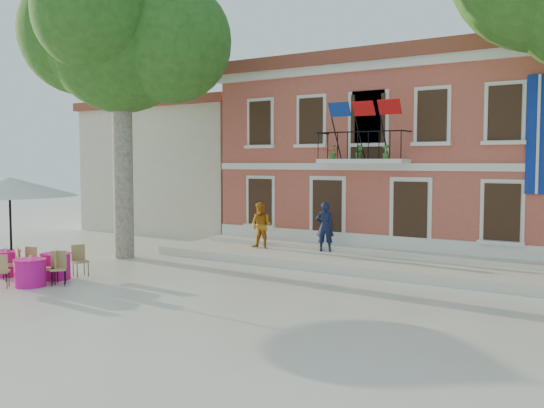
{
  "coord_description": "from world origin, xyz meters",
  "views": [
    {
      "loc": [
        10.9,
        -13.86,
        3.48
      ],
      "look_at": [
        -0.43,
        3.5,
        2.03
      ],
      "focal_mm": 40.0,
      "sensor_mm": 36.0,
      "label": 1
    }
  ],
  "objects_px": {
    "plane_tree_west": "(121,38)",
    "cafe_table_1": "(56,265)",
    "pedestrian_orange": "(261,225)",
    "cafe_table_0": "(30,272)",
    "patio_umbrella": "(9,187)",
    "cafe_table_2": "(6,262)",
    "pedestrian_navy": "(325,227)"
  },
  "relations": [
    {
      "from": "plane_tree_west",
      "to": "cafe_table_1",
      "type": "relative_size",
      "value": 5.79
    },
    {
      "from": "pedestrian_orange",
      "to": "cafe_table_1",
      "type": "bearing_deg",
      "value": -113.63
    },
    {
      "from": "cafe_table_0",
      "to": "patio_umbrella",
      "type": "bearing_deg",
      "value": 158.89
    },
    {
      "from": "plane_tree_west",
      "to": "pedestrian_orange",
      "type": "xyz_separation_m",
      "value": [
        3.97,
        2.99,
        -6.69
      ]
    },
    {
      "from": "plane_tree_west",
      "to": "cafe_table_2",
      "type": "relative_size",
      "value": 5.52
    },
    {
      "from": "patio_umbrella",
      "to": "pedestrian_orange",
      "type": "distance_m",
      "value": 8.59
    },
    {
      "from": "pedestrian_orange",
      "to": "pedestrian_navy",
      "type": "bearing_deg",
      "value": 11.62
    },
    {
      "from": "pedestrian_orange",
      "to": "cafe_table_2",
      "type": "relative_size",
      "value": 0.88
    },
    {
      "from": "pedestrian_orange",
      "to": "cafe_table_2",
      "type": "height_order",
      "value": "pedestrian_orange"
    },
    {
      "from": "pedestrian_navy",
      "to": "cafe_table_1",
      "type": "xyz_separation_m",
      "value": [
        -5.0,
        -7.52,
        -0.75
      ]
    },
    {
      "from": "plane_tree_west",
      "to": "patio_umbrella",
      "type": "bearing_deg",
      "value": -95.95
    },
    {
      "from": "pedestrian_navy",
      "to": "cafe_table_0",
      "type": "xyz_separation_m",
      "value": [
        -4.7,
        -8.59,
        -0.76
      ]
    },
    {
      "from": "patio_umbrella",
      "to": "cafe_table_2",
      "type": "xyz_separation_m",
      "value": [
        0.05,
        -0.23,
        -2.29
      ]
    },
    {
      "from": "cafe_table_0",
      "to": "pedestrian_orange",
      "type": "bearing_deg",
      "value": 73.5
    },
    {
      "from": "plane_tree_west",
      "to": "pedestrian_orange",
      "type": "distance_m",
      "value": 8.34
    },
    {
      "from": "plane_tree_west",
      "to": "cafe_table_1",
      "type": "height_order",
      "value": "plane_tree_west"
    },
    {
      "from": "cafe_table_0",
      "to": "cafe_table_2",
      "type": "bearing_deg",
      "value": 164.31
    },
    {
      "from": "plane_tree_west",
      "to": "patio_umbrella",
      "type": "height_order",
      "value": "plane_tree_west"
    },
    {
      "from": "cafe_table_0",
      "to": "cafe_table_1",
      "type": "height_order",
      "value": "same"
    },
    {
      "from": "patio_umbrella",
      "to": "cafe_table_1",
      "type": "bearing_deg",
      "value": 9.15
    },
    {
      "from": "plane_tree_west",
      "to": "cafe_table_0",
      "type": "distance_m",
      "value": 9.09
    },
    {
      "from": "patio_umbrella",
      "to": "pedestrian_navy",
      "type": "xyz_separation_m",
      "value": [
        6.74,
        7.8,
        -1.53
      ]
    },
    {
      "from": "pedestrian_navy",
      "to": "cafe_table_1",
      "type": "relative_size",
      "value": 0.96
    },
    {
      "from": "pedestrian_navy",
      "to": "cafe_table_0",
      "type": "height_order",
      "value": "pedestrian_navy"
    },
    {
      "from": "patio_umbrella",
      "to": "pedestrian_orange",
      "type": "height_order",
      "value": "patio_umbrella"
    },
    {
      "from": "pedestrian_navy",
      "to": "cafe_table_2",
      "type": "relative_size",
      "value": 0.91
    },
    {
      "from": "patio_umbrella",
      "to": "pedestrian_orange",
      "type": "xyz_separation_m",
      "value": [
        4.41,
        7.21,
        -1.57
      ]
    },
    {
      "from": "pedestrian_orange",
      "to": "cafe_table_2",
      "type": "xyz_separation_m",
      "value": [
        -4.36,
        -7.44,
        -0.72
      ]
    },
    {
      "from": "cafe_table_0",
      "to": "cafe_table_1",
      "type": "bearing_deg",
      "value": 105.31
    },
    {
      "from": "plane_tree_west",
      "to": "cafe_table_2",
      "type": "bearing_deg",
      "value": -95.05
    },
    {
      "from": "cafe_table_0",
      "to": "pedestrian_navy",
      "type": "bearing_deg",
      "value": 61.3
    },
    {
      "from": "pedestrian_orange",
      "to": "patio_umbrella",
      "type": "bearing_deg",
      "value": -124.05
    }
  ]
}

